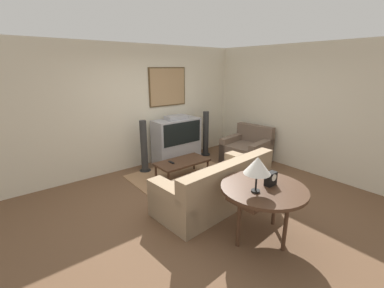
{
  "coord_description": "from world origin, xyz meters",
  "views": [
    {
      "loc": [
        -2.66,
        -3.07,
        2.23
      ],
      "look_at": [
        0.38,
        0.75,
        0.75
      ],
      "focal_mm": 24.0,
      "sensor_mm": 36.0,
      "label": 1
    }
  ],
  "objects_px": {
    "couch": "(216,188)",
    "mantel_clock": "(271,179)",
    "armchair": "(247,150)",
    "table_lamp": "(257,166)",
    "coffee_table": "(182,163)",
    "tv": "(177,140)",
    "console_table": "(264,192)",
    "speaker_tower_right": "(206,135)",
    "speaker_tower_left": "(144,148)"
  },
  "relations": [
    {
      "from": "speaker_tower_right",
      "to": "console_table",
      "type": "bearing_deg",
      "value": -118.97
    },
    {
      "from": "couch",
      "to": "speaker_tower_right",
      "type": "distance_m",
      "value": 2.56
    },
    {
      "from": "tv",
      "to": "coffee_table",
      "type": "bearing_deg",
      "value": -118.9
    },
    {
      "from": "coffee_table",
      "to": "speaker_tower_left",
      "type": "distance_m",
      "value": 0.95
    },
    {
      "from": "couch",
      "to": "mantel_clock",
      "type": "bearing_deg",
      "value": 85.05
    },
    {
      "from": "armchair",
      "to": "speaker_tower_right",
      "type": "bearing_deg",
      "value": -165.98
    },
    {
      "from": "couch",
      "to": "table_lamp",
      "type": "relative_size",
      "value": 4.59
    },
    {
      "from": "speaker_tower_right",
      "to": "tv",
      "type": "bearing_deg",
      "value": 177.63
    },
    {
      "from": "coffee_table",
      "to": "table_lamp",
      "type": "xyz_separation_m",
      "value": [
        -0.49,
        -2.2,
        0.74
      ]
    },
    {
      "from": "table_lamp",
      "to": "tv",
      "type": "bearing_deg",
      "value": 72.39
    },
    {
      "from": "coffee_table",
      "to": "table_lamp",
      "type": "distance_m",
      "value": 2.37
    },
    {
      "from": "speaker_tower_left",
      "to": "mantel_clock",
      "type": "bearing_deg",
      "value": -85.84
    },
    {
      "from": "couch",
      "to": "speaker_tower_left",
      "type": "bearing_deg",
      "value": -87.77
    },
    {
      "from": "table_lamp",
      "to": "mantel_clock",
      "type": "height_order",
      "value": "table_lamp"
    },
    {
      "from": "console_table",
      "to": "tv",
      "type": "bearing_deg",
      "value": 75.69
    },
    {
      "from": "table_lamp",
      "to": "speaker_tower_right",
      "type": "distance_m",
      "value": 3.6
    },
    {
      "from": "mantel_clock",
      "to": "speaker_tower_left",
      "type": "bearing_deg",
      "value": 94.16
    },
    {
      "from": "speaker_tower_left",
      "to": "tv",
      "type": "bearing_deg",
      "value": 2.37
    },
    {
      "from": "console_table",
      "to": "speaker_tower_right",
      "type": "relative_size",
      "value": 0.97
    },
    {
      "from": "couch",
      "to": "speaker_tower_right",
      "type": "xyz_separation_m",
      "value": [
        1.55,
        2.02,
        0.24
      ]
    },
    {
      "from": "coffee_table",
      "to": "table_lamp",
      "type": "bearing_deg",
      "value": -102.66
    },
    {
      "from": "speaker_tower_right",
      "to": "coffee_table",
      "type": "bearing_deg",
      "value": -148.72
    },
    {
      "from": "mantel_clock",
      "to": "speaker_tower_left",
      "type": "relative_size",
      "value": 0.16
    },
    {
      "from": "coffee_table",
      "to": "mantel_clock",
      "type": "height_order",
      "value": "mantel_clock"
    },
    {
      "from": "couch",
      "to": "armchair",
      "type": "xyz_separation_m",
      "value": [
        1.97,
        0.99,
        -0.01
      ]
    },
    {
      "from": "mantel_clock",
      "to": "speaker_tower_right",
      "type": "relative_size",
      "value": 0.16
    },
    {
      "from": "couch",
      "to": "speaker_tower_right",
      "type": "height_order",
      "value": "speaker_tower_right"
    },
    {
      "from": "armchair",
      "to": "speaker_tower_right",
      "type": "height_order",
      "value": "speaker_tower_right"
    },
    {
      "from": "armchair",
      "to": "couch",
      "type": "bearing_deg",
      "value": -71.62
    },
    {
      "from": "couch",
      "to": "speaker_tower_left",
      "type": "relative_size",
      "value": 1.84
    },
    {
      "from": "armchair",
      "to": "speaker_tower_right",
      "type": "distance_m",
      "value": 1.14
    },
    {
      "from": "mantel_clock",
      "to": "speaker_tower_right",
      "type": "bearing_deg",
      "value": 62.75
    },
    {
      "from": "coffee_table",
      "to": "mantel_clock",
      "type": "relative_size",
      "value": 6.04
    },
    {
      "from": "speaker_tower_right",
      "to": "couch",
      "type": "bearing_deg",
      "value": -127.51
    },
    {
      "from": "table_lamp",
      "to": "mantel_clock",
      "type": "xyz_separation_m",
      "value": [
        0.3,
        -0.0,
        -0.26
      ]
    },
    {
      "from": "armchair",
      "to": "coffee_table",
      "type": "relative_size",
      "value": 0.99
    },
    {
      "from": "tv",
      "to": "speaker_tower_left",
      "type": "relative_size",
      "value": 1.0
    },
    {
      "from": "table_lamp",
      "to": "speaker_tower_left",
      "type": "xyz_separation_m",
      "value": [
        0.08,
        3.03,
        -0.54
      ]
    },
    {
      "from": "coffee_table",
      "to": "console_table",
      "type": "distance_m",
      "value": 2.23
    },
    {
      "from": "couch",
      "to": "coffee_table",
      "type": "bearing_deg",
      "value": -102.9
    },
    {
      "from": "table_lamp",
      "to": "speaker_tower_right",
      "type": "height_order",
      "value": "table_lamp"
    },
    {
      "from": "couch",
      "to": "tv",
      "type": "bearing_deg",
      "value": -112.1
    },
    {
      "from": "table_lamp",
      "to": "speaker_tower_left",
      "type": "distance_m",
      "value": 3.08
    },
    {
      "from": "tv",
      "to": "console_table",
      "type": "distance_m",
      "value": 3.15
    },
    {
      "from": "speaker_tower_left",
      "to": "armchair",
      "type": "bearing_deg",
      "value": -25.05
    },
    {
      "from": "armchair",
      "to": "coffee_table",
      "type": "bearing_deg",
      "value": -104.53
    },
    {
      "from": "couch",
      "to": "armchair",
      "type": "bearing_deg",
      "value": -157.69
    },
    {
      "from": "mantel_clock",
      "to": "speaker_tower_left",
      "type": "height_order",
      "value": "speaker_tower_left"
    },
    {
      "from": "couch",
      "to": "mantel_clock",
      "type": "xyz_separation_m",
      "value": [
        -0.01,
        -1.01,
        0.53
      ]
    },
    {
      "from": "armchair",
      "to": "mantel_clock",
      "type": "distance_m",
      "value": 2.87
    }
  ]
}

